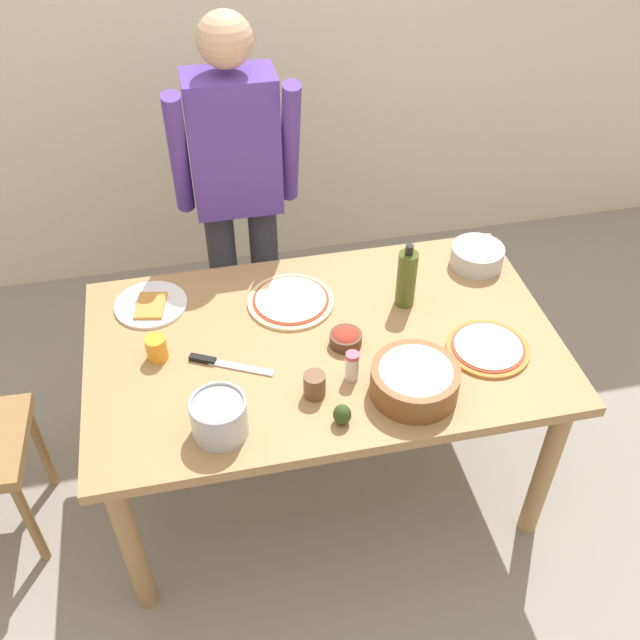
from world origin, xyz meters
name	(u,v)px	position (x,y,z in m)	size (l,w,h in m)	color
ground	(323,474)	(0.00, 0.00, 0.00)	(8.00, 8.00, 0.00)	gray
wall_back	(249,16)	(0.00, 1.60, 1.30)	(5.60, 0.10, 2.60)	beige
dining_table	(323,359)	(0.00, 0.00, 0.67)	(1.60, 0.96, 0.76)	#A37A4C
person_cook	(238,186)	(-0.19, 0.76, 0.94)	(0.49, 0.25, 1.62)	#2D2D38
pizza_raw_on_board	(291,301)	(-0.07, 0.22, 0.77)	(0.31, 0.31, 0.02)	beige
pizza_cooked_on_tray	(488,348)	(0.53, -0.16, 0.77)	(0.28, 0.28, 0.02)	#C67A33
plate_with_slice	(151,305)	(-0.57, 0.30, 0.77)	(0.26, 0.26, 0.02)	white
popcorn_bowl	(415,378)	(0.23, -0.29, 0.82)	(0.28, 0.28, 0.11)	brown
mixing_bowl_steel	(477,256)	(0.67, 0.29, 0.80)	(0.20, 0.20, 0.08)	#B7B7BC
small_sauce_bowl	(346,338)	(0.07, -0.03, 0.79)	(0.11, 0.11, 0.06)	#4C2D1E
olive_oil_bottle	(406,278)	(0.33, 0.13, 0.87)	(0.07, 0.07, 0.26)	#47561E
steel_pot	(219,417)	(-0.38, -0.32, 0.83)	(0.17, 0.17, 0.13)	#B7B7BC
cup_orange	(156,348)	(-0.55, 0.03, 0.80)	(0.07, 0.07, 0.09)	orange
cup_small_brown	(315,385)	(-0.08, -0.24, 0.80)	(0.07, 0.07, 0.09)	brown
salt_shaker	(352,366)	(0.05, -0.19, 0.81)	(0.04, 0.04, 0.11)	white
chef_knife	(221,363)	(-0.35, -0.04, 0.77)	(0.27, 0.15, 0.02)	silver
avocado	(342,415)	(-0.02, -0.37, 0.80)	(0.06, 0.06, 0.07)	#2D4219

